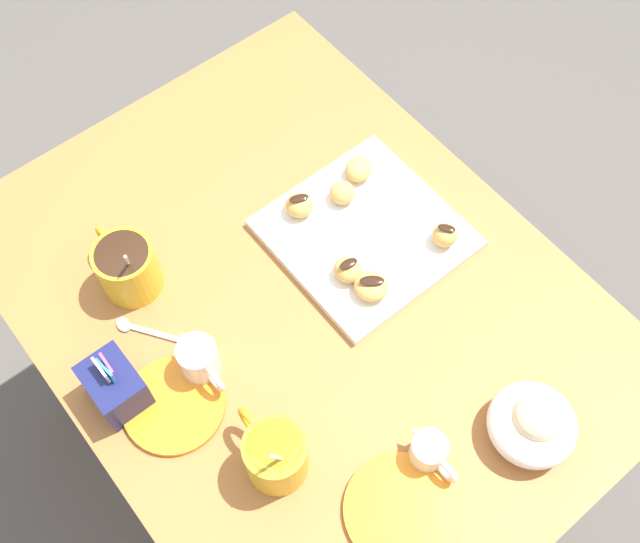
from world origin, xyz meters
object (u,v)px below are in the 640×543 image
(ice_cream_bowl, at_px, (533,423))
(beignet_4, at_px, (445,235))
(pastry_plate_square, at_px, (365,233))
(beignet_0, at_px, (299,205))
(saucer_orange_right, at_px, (174,405))
(beignet_5, at_px, (371,286))
(dining_table, at_px, (303,334))
(beignet_2, at_px, (348,270))
(chocolate_sauce_pitcher, at_px, (429,451))
(beignet_1, at_px, (342,193))
(coffee_mug_mustard_left, at_px, (275,454))
(beignet_3, at_px, (359,169))
(cream_pitcher_white, at_px, (199,359))
(saucer_orange_left, at_px, (401,510))
(coffee_mug_mustard_right, at_px, (127,266))
(sugar_caddy, at_px, (115,386))

(ice_cream_bowl, height_order, beignet_4, ice_cream_bowl)
(pastry_plate_square, relative_size, beignet_0, 6.09)
(saucer_orange_right, relative_size, beignet_5, 2.78)
(dining_table, relative_size, beignet_4, 24.98)
(ice_cream_bowl, distance_m, beignet_5, 0.31)
(beignet_2, relative_size, beignet_4, 1.12)
(pastry_plate_square, relative_size, chocolate_sauce_pitcher, 3.10)
(ice_cream_bowl, height_order, chocolate_sauce_pitcher, ice_cream_bowl)
(beignet_1, bearing_deg, beignet_2, 143.66)
(coffee_mug_mustard_left, relative_size, chocolate_sauce_pitcher, 1.66)
(ice_cream_bowl, height_order, beignet_3, ice_cream_bowl)
(pastry_plate_square, height_order, coffee_mug_mustard_left, coffee_mug_mustard_left)
(cream_pitcher_white, height_order, saucer_orange_right, cream_pitcher_white)
(chocolate_sauce_pitcher, height_order, beignet_1, chocolate_sauce_pitcher)
(saucer_orange_right, bearing_deg, ice_cream_bowl, -133.37)
(chocolate_sauce_pitcher, distance_m, beignet_4, 0.36)
(coffee_mug_mustard_left, height_order, cream_pitcher_white, coffee_mug_mustard_left)
(saucer_orange_left, distance_m, beignet_1, 0.52)
(pastry_plate_square, bearing_deg, saucer_orange_right, 96.42)
(beignet_2, bearing_deg, dining_table, 74.01)
(cream_pitcher_white, bearing_deg, dining_table, -90.07)
(coffee_mug_mustard_right, height_order, sugar_caddy, coffee_mug_mustard_right)
(ice_cream_bowl, bearing_deg, beignet_4, -21.52)
(saucer_orange_right, relative_size, beignet_0, 3.26)
(coffee_mug_mustard_right, height_order, saucer_orange_left, coffee_mug_mustard_right)
(pastry_plate_square, xyz_separation_m, beignet_2, (-0.05, 0.08, 0.03))
(beignet_0, relative_size, beignet_3, 0.92)
(saucer_orange_right, bearing_deg, coffee_mug_mustard_left, -158.21)
(dining_table, distance_m, beignet_2, 0.19)
(chocolate_sauce_pitcher, bearing_deg, cream_pitcher_white, 28.74)
(coffee_mug_mustard_left, bearing_deg, beignet_1, -51.57)
(chocolate_sauce_pitcher, relative_size, beignet_0, 1.97)
(coffee_mug_mustard_left, height_order, beignet_1, coffee_mug_mustard_left)
(beignet_4, bearing_deg, beignet_3, 6.53)
(coffee_mug_mustard_left, bearing_deg, sugar_caddy, 27.42)
(coffee_mug_mustard_left, distance_m, beignet_1, 0.46)
(dining_table, distance_m, cream_pitcher_white, 0.27)
(dining_table, distance_m, pastry_plate_square, 0.22)
(pastry_plate_square, relative_size, cream_pitcher_white, 2.72)
(ice_cream_bowl, xyz_separation_m, beignet_1, (0.48, -0.05, -0.01))
(pastry_plate_square, bearing_deg, ice_cream_bowl, 174.96)
(saucer_orange_right, bearing_deg, dining_table, -84.86)
(saucer_orange_right, bearing_deg, beignet_5, -97.16)
(saucer_orange_left, relative_size, beignet_4, 3.94)
(sugar_caddy, distance_m, ice_cream_bowl, 0.60)
(dining_table, xyz_separation_m, beignet_4, (-0.07, -0.24, 0.18))
(ice_cream_bowl, xyz_separation_m, saucer_orange_left, (0.03, 0.22, -0.04))
(beignet_0, relative_size, beignet_2, 1.02)
(beignet_1, xyz_separation_m, beignet_3, (0.02, -0.05, -0.00))
(coffee_mug_mustard_left, bearing_deg, beignet_4, -75.10)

